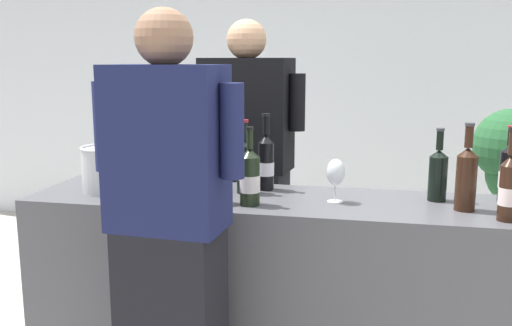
{
  "coord_description": "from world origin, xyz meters",
  "views": [
    {
      "loc": [
        0.36,
        -2.3,
        1.51
      ],
      "look_at": [
        -0.13,
        0.0,
        1.08
      ],
      "focal_mm": 39.4,
      "sensor_mm": 36.0,
      "label": 1
    }
  ],
  "objects_px": {
    "wine_bottle_9": "(245,166)",
    "person_guest": "(170,258)",
    "wine_bottle_1": "(211,177)",
    "wine_bottle_4": "(508,174)",
    "wine_bottle_8": "(250,177)",
    "wine_bottle_3": "(266,161)",
    "ice_bucket": "(108,168)",
    "wine_bottle_2": "(466,177)",
    "wine_glass": "(336,174)",
    "wine_bottle_7": "(509,187)",
    "wine_bottle_6": "(438,173)",
    "person_server": "(247,190)",
    "wine_bottle_5": "(198,165)",
    "wine_bottle_0": "(174,168)"
  },
  "relations": [
    {
      "from": "wine_bottle_2",
      "to": "person_server",
      "type": "xyz_separation_m",
      "value": [
        -1.01,
        0.56,
        -0.23
      ]
    },
    {
      "from": "wine_bottle_4",
      "to": "person_guest",
      "type": "height_order",
      "value": "person_guest"
    },
    {
      "from": "ice_bucket",
      "to": "person_guest",
      "type": "distance_m",
      "value": 0.72
    },
    {
      "from": "wine_bottle_6",
      "to": "person_server",
      "type": "height_order",
      "value": "person_server"
    },
    {
      "from": "wine_bottle_3",
      "to": "wine_bottle_9",
      "type": "height_order",
      "value": "wine_bottle_3"
    },
    {
      "from": "wine_bottle_2",
      "to": "wine_bottle_3",
      "type": "height_order",
      "value": "wine_bottle_3"
    },
    {
      "from": "wine_bottle_0",
      "to": "wine_bottle_6",
      "type": "relative_size",
      "value": 1.0
    },
    {
      "from": "wine_bottle_2",
      "to": "person_guest",
      "type": "bearing_deg",
      "value": -155.14
    },
    {
      "from": "wine_bottle_0",
      "to": "wine_bottle_8",
      "type": "height_order",
      "value": "wine_bottle_8"
    },
    {
      "from": "wine_bottle_6",
      "to": "wine_bottle_8",
      "type": "height_order",
      "value": "wine_bottle_8"
    },
    {
      "from": "wine_bottle_1",
      "to": "wine_bottle_4",
      "type": "height_order",
      "value": "wine_bottle_4"
    },
    {
      "from": "wine_bottle_1",
      "to": "wine_bottle_0",
      "type": "bearing_deg",
      "value": 144.19
    },
    {
      "from": "wine_bottle_3",
      "to": "wine_bottle_6",
      "type": "bearing_deg",
      "value": -3.64
    },
    {
      "from": "wine_bottle_1",
      "to": "wine_bottle_3",
      "type": "height_order",
      "value": "wine_bottle_3"
    },
    {
      "from": "wine_bottle_1",
      "to": "wine_bottle_8",
      "type": "bearing_deg",
      "value": -0.63
    },
    {
      "from": "wine_glass",
      "to": "person_server",
      "type": "height_order",
      "value": "person_server"
    },
    {
      "from": "wine_glass",
      "to": "person_guest",
      "type": "relative_size",
      "value": 0.11
    },
    {
      "from": "wine_bottle_4",
      "to": "wine_bottle_5",
      "type": "bearing_deg",
      "value": -178.4
    },
    {
      "from": "wine_bottle_5",
      "to": "wine_bottle_6",
      "type": "relative_size",
      "value": 1.02
    },
    {
      "from": "wine_bottle_2",
      "to": "wine_glass",
      "type": "height_order",
      "value": "wine_bottle_2"
    },
    {
      "from": "ice_bucket",
      "to": "person_guest",
      "type": "height_order",
      "value": "person_guest"
    },
    {
      "from": "person_server",
      "to": "wine_bottle_7",
      "type": "bearing_deg",
      "value": -30.68
    },
    {
      "from": "wine_bottle_2",
      "to": "wine_bottle_7",
      "type": "distance_m",
      "value": 0.18
    },
    {
      "from": "wine_bottle_7",
      "to": "wine_bottle_2",
      "type": "bearing_deg",
      "value": 137.54
    },
    {
      "from": "wine_bottle_1",
      "to": "person_guest",
      "type": "xyz_separation_m",
      "value": [
        -0.04,
        -0.39,
        -0.21
      ]
    },
    {
      "from": "wine_bottle_6",
      "to": "ice_bucket",
      "type": "height_order",
      "value": "wine_bottle_6"
    },
    {
      "from": "wine_bottle_7",
      "to": "wine_glass",
      "type": "xyz_separation_m",
      "value": [
        -0.64,
        0.14,
        -0.0
      ]
    },
    {
      "from": "wine_bottle_6",
      "to": "person_guest",
      "type": "relative_size",
      "value": 0.18
    },
    {
      "from": "person_server",
      "to": "wine_bottle_6",
      "type": "bearing_deg",
      "value": -24.57
    },
    {
      "from": "wine_bottle_5",
      "to": "wine_bottle_4",
      "type": "bearing_deg",
      "value": 1.6
    },
    {
      "from": "wine_bottle_1",
      "to": "ice_bucket",
      "type": "relative_size",
      "value": 1.29
    },
    {
      "from": "wine_bottle_9",
      "to": "person_server",
      "type": "bearing_deg",
      "value": 102.1
    },
    {
      "from": "wine_bottle_4",
      "to": "wine_bottle_9",
      "type": "distance_m",
      "value": 1.1
    },
    {
      "from": "wine_bottle_3",
      "to": "wine_bottle_8",
      "type": "distance_m",
      "value": 0.28
    },
    {
      "from": "wine_bottle_5",
      "to": "wine_glass",
      "type": "distance_m",
      "value": 0.65
    },
    {
      "from": "wine_bottle_9",
      "to": "person_guest",
      "type": "distance_m",
      "value": 0.64
    },
    {
      "from": "wine_bottle_3",
      "to": "ice_bucket",
      "type": "distance_m",
      "value": 0.71
    },
    {
      "from": "wine_bottle_0",
      "to": "wine_bottle_7",
      "type": "relative_size",
      "value": 0.88
    },
    {
      "from": "wine_bottle_3",
      "to": "wine_bottle_5",
      "type": "bearing_deg",
      "value": -171.95
    },
    {
      "from": "wine_bottle_2",
      "to": "wine_bottle_5",
      "type": "height_order",
      "value": "wine_bottle_2"
    },
    {
      "from": "wine_bottle_6",
      "to": "person_guest",
      "type": "bearing_deg",
      "value": -146.92
    },
    {
      "from": "wine_bottle_3",
      "to": "ice_bucket",
      "type": "relative_size",
      "value": 1.45
    },
    {
      "from": "wine_bottle_1",
      "to": "wine_bottle_5",
      "type": "xyz_separation_m",
      "value": [
        -0.14,
        0.24,
        0.0
      ]
    },
    {
      "from": "wine_bottle_3",
      "to": "wine_bottle_4",
      "type": "relative_size",
      "value": 1.09
    },
    {
      "from": "wine_bottle_4",
      "to": "person_server",
      "type": "distance_m",
      "value": 1.28
    },
    {
      "from": "wine_bottle_6",
      "to": "wine_bottle_7",
      "type": "xyz_separation_m",
      "value": [
        0.22,
        -0.26,
        0.01
      ]
    },
    {
      "from": "wine_bottle_0",
      "to": "person_server",
      "type": "distance_m",
      "value": 0.57
    },
    {
      "from": "wine_bottle_3",
      "to": "person_server",
      "type": "height_order",
      "value": "person_server"
    },
    {
      "from": "wine_bottle_4",
      "to": "wine_bottle_8",
      "type": "distance_m",
      "value": 1.07
    },
    {
      "from": "wine_bottle_3",
      "to": "person_guest",
      "type": "xyz_separation_m",
      "value": [
        -0.21,
        -0.67,
        -0.23
      ]
    }
  ]
}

